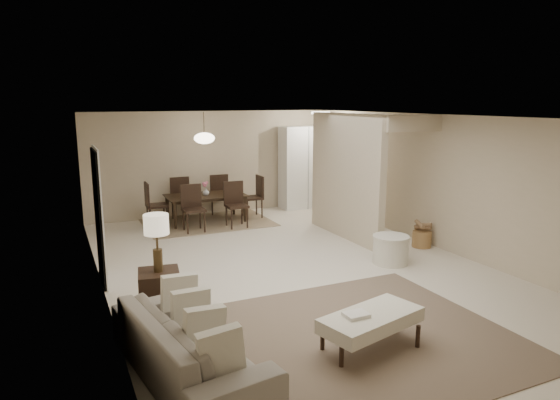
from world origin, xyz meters
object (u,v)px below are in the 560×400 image
wicker_basket (422,239)px  round_pouf (391,250)px  pantry_cabinet (303,167)px  sofa (188,346)px  dining_table (206,209)px  ottoman_bench (371,320)px  side_table (160,292)px

wicker_basket → round_pouf: bearing=-154.5°
pantry_cabinet → sofa: 8.33m
sofa → wicker_basket: size_ratio=6.34×
round_pouf → dining_table: bearing=115.6°
ottoman_bench → side_table: size_ratio=2.28×
round_pouf → wicker_basket: round_pouf is taller
sofa → dining_table: (2.05, 6.26, -0.02)m
ottoman_bench → dining_table: size_ratio=0.73×
pantry_cabinet → sofa: (-4.80, -6.77, -0.72)m
wicker_basket → dining_table: size_ratio=0.20×
ottoman_bench → pantry_cabinet: bearing=54.4°
pantry_cabinet → side_table: bearing=-133.0°
side_table → round_pouf: 4.02m
ottoman_bench → round_pouf: round_pouf is taller
dining_table → sofa: bearing=-107.0°
round_pouf → wicker_basket: 1.27m
dining_table → pantry_cabinet: bearing=11.4°
side_table → dining_table: dining_table is taller
sofa → wicker_basket: bearing=-72.2°
sofa → ottoman_bench: size_ratio=1.75×
ottoman_bench → round_pouf: 3.14m
pantry_cabinet → dining_table: size_ratio=1.18×
sofa → side_table: size_ratio=3.99×
pantry_cabinet → side_table: pantry_cabinet is taller
side_table → wicker_basket: bearing=10.3°
sofa → ottoman_bench: bearing=-107.5°
sofa → pantry_cabinet: bearing=-44.3°
pantry_cabinet → wicker_basket: size_ratio=5.84×
side_table → ottoman_bench: bearing=-45.5°
pantry_cabinet → round_pouf: bearing=-99.0°
wicker_basket → ottoman_bench: bearing=-137.7°
ottoman_bench → round_pouf: bearing=35.0°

